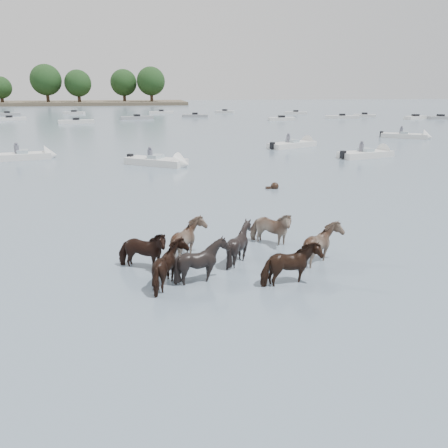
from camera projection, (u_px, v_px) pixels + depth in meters
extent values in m
plane|color=slate|center=(297.00, 284.00, 12.56)|extent=(400.00, 400.00, 0.00)
imported|color=black|center=(142.00, 253.00, 13.50)|extent=(1.80, 1.24, 1.39)
imported|color=tan|center=(189.00, 243.00, 14.24)|extent=(1.38, 1.58, 1.48)
imported|color=black|center=(240.00, 246.00, 14.02)|extent=(1.54, 1.43, 1.45)
imported|color=#8E7160|center=(270.00, 230.00, 15.60)|extent=(1.80, 1.64, 1.42)
imported|color=black|center=(172.00, 269.00, 12.29)|extent=(1.27, 1.47, 1.41)
imported|color=black|center=(202.00, 263.00, 12.58)|extent=(1.74, 1.68, 1.47)
imported|color=black|center=(291.00, 267.00, 12.36)|extent=(1.81, 1.12, 1.42)
imported|color=gray|center=(323.00, 248.00, 13.78)|extent=(1.75, 1.86, 1.48)
sphere|color=black|center=(275.00, 186.00, 24.45)|extent=(0.44, 0.44, 0.44)
cube|color=black|center=(270.00, 188.00, 24.43)|extent=(0.50, 0.22, 0.18)
cube|color=silver|center=(23.00, 157.00, 34.45)|extent=(4.32, 2.42, 0.55)
cone|color=silver|center=(51.00, 155.00, 35.18)|extent=(1.22, 1.75, 1.60)
cube|color=#99ADB7|center=(23.00, 152.00, 34.35)|extent=(1.02, 1.26, 0.35)
cylinder|color=#595966|center=(17.00, 150.00, 34.22)|extent=(0.36, 0.36, 0.70)
sphere|color=#595966|center=(16.00, 144.00, 34.09)|extent=(0.24, 0.24, 0.24)
cube|color=silver|center=(156.00, 162.00, 31.95)|extent=(4.59, 3.86, 0.55)
cone|color=silver|center=(183.00, 164.00, 31.06)|extent=(1.65, 1.83, 1.60)
cube|color=#99ADB7|center=(156.00, 157.00, 31.85)|extent=(1.30, 1.38, 0.35)
cube|color=black|center=(130.00, 158.00, 32.81)|extent=(0.49, 0.49, 0.60)
cylinder|color=#595966|center=(150.00, 155.00, 31.73)|extent=(0.36, 0.36, 0.70)
sphere|color=#595966|center=(150.00, 148.00, 31.60)|extent=(0.24, 0.24, 0.24)
cube|color=silver|center=(292.00, 145.00, 41.43)|extent=(5.22, 3.77, 0.55)
cone|color=silver|center=(310.00, 143.00, 42.90)|extent=(1.54, 1.83, 1.60)
cube|color=#99ADB7|center=(292.00, 141.00, 41.32)|extent=(1.23, 1.36, 0.35)
cube|color=black|center=(272.00, 146.00, 39.91)|extent=(0.47, 0.47, 0.60)
cylinder|color=#595966|center=(288.00, 139.00, 41.20)|extent=(0.36, 0.36, 0.70)
sphere|color=#595966|center=(288.00, 134.00, 41.07)|extent=(0.24, 0.24, 0.24)
cube|color=silver|center=(365.00, 155.00, 35.43)|extent=(4.79, 2.72, 0.55)
cone|color=silver|center=(387.00, 153.00, 36.34)|extent=(1.29, 1.78, 1.60)
cube|color=#99ADB7|center=(366.00, 150.00, 35.32)|extent=(1.06, 1.29, 0.35)
cube|color=black|center=(343.00, 155.00, 34.47)|extent=(0.43, 0.43, 0.60)
cylinder|color=#595966|center=(361.00, 148.00, 35.20)|extent=(0.36, 0.36, 0.70)
sphere|color=#595966|center=(362.00, 142.00, 35.07)|extent=(0.24, 0.24, 0.24)
cube|color=silver|center=(404.00, 136.00, 49.18)|extent=(4.86, 4.00, 0.55)
cone|color=silver|center=(428.00, 137.00, 48.25)|extent=(1.64, 1.83, 1.60)
cube|color=#99ADB7|center=(404.00, 133.00, 49.08)|extent=(1.29, 1.38, 0.35)
cube|color=black|center=(381.00, 134.00, 50.07)|extent=(0.49, 0.49, 0.60)
cylinder|color=#595966|center=(401.00, 131.00, 48.95)|extent=(0.36, 0.36, 0.70)
sphere|color=#595966|center=(402.00, 127.00, 48.82)|extent=(0.24, 0.24, 0.24)
cube|color=gray|center=(7.00, 114.00, 89.29)|extent=(5.02, 3.04, 0.60)
cube|color=black|center=(7.00, 112.00, 89.18)|extent=(1.28, 1.28, 0.50)
cube|color=silver|center=(9.00, 119.00, 75.42)|extent=(5.48, 3.33, 0.60)
cube|color=black|center=(9.00, 117.00, 75.31)|extent=(1.30, 1.30, 0.50)
cube|color=silver|center=(74.00, 113.00, 93.40)|extent=(4.47, 2.29, 0.60)
cube|color=black|center=(74.00, 111.00, 93.29)|extent=(1.17, 1.17, 0.50)
cube|color=silver|center=(76.00, 122.00, 69.65)|extent=(5.50, 2.25, 0.60)
cube|color=black|center=(76.00, 119.00, 69.54)|extent=(1.13, 1.13, 0.50)
cube|color=gray|center=(137.00, 118.00, 78.79)|extent=(5.85, 2.81, 0.60)
cube|color=black|center=(137.00, 116.00, 78.68)|extent=(1.21, 1.21, 0.50)
cube|color=silver|center=(161.00, 113.00, 95.73)|extent=(5.23, 1.68, 0.60)
cube|color=black|center=(161.00, 111.00, 95.62)|extent=(1.04, 1.04, 0.50)
cube|color=gray|center=(195.00, 116.00, 84.19)|extent=(5.08, 2.41, 0.60)
cube|color=black|center=(195.00, 114.00, 84.08)|extent=(1.17, 1.17, 0.50)
cube|color=silver|center=(225.00, 112.00, 97.75)|extent=(4.43, 3.05, 0.60)
cube|color=black|center=(225.00, 110.00, 97.64)|extent=(1.32, 1.32, 0.50)
cube|color=silver|center=(281.00, 119.00, 75.56)|extent=(4.40, 1.60, 0.60)
cube|color=black|center=(281.00, 117.00, 75.45)|extent=(1.02, 1.02, 0.50)
cube|color=silver|center=(296.00, 113.00, 93.47)|extent=(4.89, 2.51, 0.60)
cube|color=black|center=(296.00, 111.00, 93.36)|extent=(1.20, 1.20, 0.50)
cube|color=silver|center=(342.00, 117.00, 80.58)|extent=(6.06, 3.09, 0.60)
cube|color=black|center=(342.00, 115.00, 80.47)|extent=(1.24, 1.24, 0.50)
cube|color=silver|center=(364.00, 116.00, 84.51)|extent=(4.35, 2.92, 0.60)
cube|color=black|center=(364.00, 114.00, 84.40)|extent=(1.30, 1.30, 0.50)
cube|color=silver|center=(415.00, 118.00, 79.12)|extent=(4.81, 3.19, 0.60)
cube|color=black|center=(415.00, 116.00, 79.01)|extent=(1.31, 1.31, 0.50)
cube|color=gray|center=(440.00, 118.00, 78.95)|extent=(4.37, 1.81, 0.60)
cube|color=black|center=(441.00, 116.00, 78.84)|extent=(1.07, 1.07, 0.50)
cylinder|color=#382619|center=(2.00, 101.00, 139.70)|extent=(1.00, 1.00, 3.03)
sphere|color=black|center=(0.00, 87.00, 138.54)|extent=(6.73, 6.73, 6.73)
cylinder|color=#382619|center=(48.00, 98.00, 141.60)|extent=(1.00, 1.00, 4.30)
sphere|color=black|center=(46.00, 80.00, 139.95)|extent=(9.55, 9.55, 9.55)
cylinder|color=#382619|center=(79.00, 99.00, 142.90)|extent=(1.00, 1.00, 3.75)
sphere|color=black|center=(78.00, 83.00, 141.47)|extent=(8.33, 8.33, 8.33)
cylinder|color=#382619|center=(125.00, 98.00, 150.02)|extent=(1.00, 1.00, 3.90)
sphere|color=black|center=(124.00, 83.00, 148.53)|extent=(8.66, 8.66, 8.66)
cylinder|color=#382619|center=(152.00, 98.00, 148.08)|extent=(1.00, 1.00, 4.14)
sphere|color=black|center=(151.00, 81.00, 146.50)|extent=(9.20, 9.20, 9.20)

